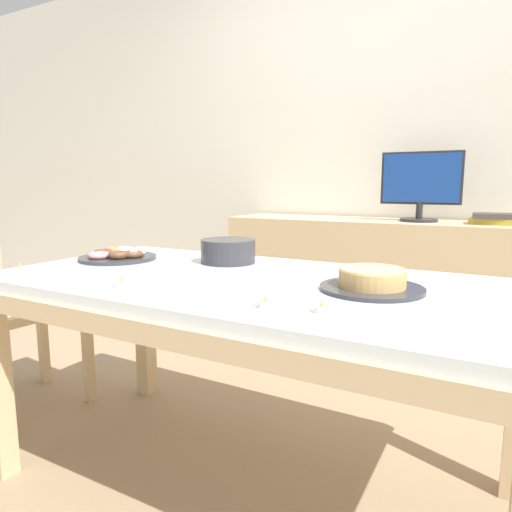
{
  "coord_description": "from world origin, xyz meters",
  "views": [
    {
      "loc": [
        0.71,
        -1.24,
        1.02
      ],
      "look_at": [
        -0.02,
        0.08,
        0.78
      ],
      "focal_mm": 32.0,
      "sensor_mm": 36.0,
      "label": 1
    }
  ],
  "objects": [
    {
      "name": "book_stack",
      "position": [
        0.66,
        1.39,
        0.85
      ],
      "size": [
        0.24,
        0.19,
        0.06
      ],
      "color": "#B29933",
      "rests_on": "sideboard"
    },
    {
      "name": "tealight_right_edge",
      "position": [
        0.21,
        -0.28,
        0.73
      ],
      "size": [
        0.04,
        0.04,
        0.04
      ],
      "color": "silver",
      "rests_on": "dining_table"
    },
    {
      "name": "tealight_near_cakes",
      "position": [
        -0.27,
        -0.29,
        0.73
      ],
      "size": [
        0.04,
        0.04,
        0.04
      ],
      "color": "silver",
      "rests_on": "dining_table"
    },
    {
      "name": "wall_back",
      "position": [
        0.0,
        1.69,
        1.3
      ],
      "size": [
        8.0,
        0.1,
        2.6
      ],
      "primitive_type": "cube",
      "color": "silver",
      "rests_on": "ground"
    },
    {
      "name": "cake_chocolate_round",
      "position": [
        0.39,
        0.02,
        0.75
      ],
      "size": [
        0.29,
        0.29,
        0.06
      ],
      "color": "#333338",
      "rests_on": "dining_table"
    },
    {
      "name": "dining_table",
      "position": [
        0.0,
        0.0,
        0.64
      ],
      "size": [
        1.71,
        0.87,
        0.72
      ],
      "color": "silver",
      "rests_on": "ground"
    },
    {
      "name": "computer_monitor",
      "position": [
        0.29,
        1.38,
        1.01
      ],
      "size": [
        0.42,
        0.2,
        0.38
      ],
      "color": "#262628",
      "rests_on": "sideboard"
    },
    {
      "name": "ground_plane",
      "position": [
        0.0,
        0.0,
        0.0
      ],
      "size": [
        12.0,
        12.0,
        0.0
      ],
      "primitive_type": "plane",
      "color": "#997F60"
    },
    {
      "name": "tealight_centre",
      "position": [
        0.35,
        -0.26,
        0.73
      ],
      "size": [
        0.04,
        0.04,
        0.04
      ],
      "color": "silver",
      "rests_on": "dining_table"
    },
    {
      "name": "sideboard",
      "position": [
        0.0,
        1.39,
        0.41
      ],
      "size": [
        1.62,
        0.44,
        0.82
      ],
      "color": "#D1B284",
      "rests_on": "ground"
    },
    {
      "name": "chair",
      "position": [
        -1.18,
        -0.08,
        0.52
      ],
      "size": [
        0.46,
        0.46,
        0.94
      ],
      "color": "#D1B284",
      "rests_on": "ground"
    },
    {
      "name": "pastry_platter",
      "position": [
        -0.64,
        0.07,
        0.74
      ],
      "size": [
        0.3,
        0.3,
        0.04
      ],
      "color": "#333338",
      "rests_on": "dining_table"
    },
    {
      "name": "plate_stack",
      "position": [
        -0.22,
        0.22,
        0.77
      ],
      "size": [
        0.21,
        0.21,
        0.09
      ],
      "color": "#333338",
      "rests_on": "dining_table"
    },
    {
      "name": "tealight_left_edge",
      "position": [
        -0.71,
        -0.3,
        0.73
      ],
      "size": [
        0.04,
        0.04,
        0.04
      ],
      "color": "silver",
      "rests_on": "dining_table"
    }
  ]
}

